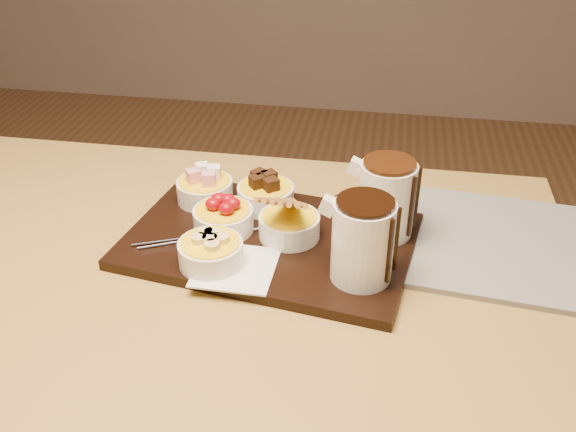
% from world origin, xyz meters
% --- Properties ---
extents(dining_table, '(1.20, 0.80, 0.75)m').
position_xyz_m(dining_table, '(0.00, 0.00, 0.65)').
color(dining_table, '#A3813C').
rests_on(dining_table, ground).
extents(serving_board, '(0.50, 0.37, 0.02)m').
position_xyz_m(serving_board, '(0.11, 0.08, 0.76)').
color(serving_board, black).
rests_on(serving_board, dining_table).
extents(napkin, '(0.12, 0.12, 0.00)m').
position_xyz_m(napkin, '(0.07, -0.02, 0.77)').
color(napkin, white).
rests_on(napkin, serving_board).
extents(bowl_marshmallows, '(0.10, 0.10, 0.04)m').
position_xyz_m(bowl_marshmallows, '(-0.03, 0.18, 0.79)').
color(bowl_marshmallows, white).
rests_on(bowl_marshmallows, serving_board).
extents(bowl_cake, '(0.10, 0.10, 0.04)m').
position_xyz_m(bowl_cake, '(0.08, 0.17, 0.79)').
color(bowl_cake, white).
rests_on(bowl_cake, serving_board).
extents(bowl_strawberries, '(0.10, 0.10, 0.04)m').
position_xyz_m(bowl_strawberries, '(0.03, 0.09, 0.79)').
color(bowl_strawberries, white).
rests_on(bowl_strawberries, serving_board).
extents(bowl_biscotti, '(0.10, 0.10, 0.04)m').
position_xyz_m(bowl_biscotti, '(0.14, 0.09, 0.79)').
color(bowl_biscotti, white).
rests_on(bowl_biscotti, serving_board).
extents(bowl_bananas, '(0.10, 0.10, 0.04)m').
position_xyz_m(bowl_bananas, '(0.03, -0.01, 0.79)').
color(bowl_bananas, white).
rests_on(bowl_bananas, serving_board).
extents(pitcher_dark_chocolate, '(0.10, 0.10, 0.13)m').
position_xyz_m(pitcher_dark_chocolate, '(0.26, -0.00, 0.83)').
color(pitcher_dark_chocolate, silver).
rests_on(pitcher_dark_chocolate, serving_board).
extents(pitcher_milk_chocolate, '(0.10, 0.10, 0.13)m').
position_xyz_m(pitcher_milk_chocolate, '(0.29, 0.12, 0.83)').
color(pitcher_milk_chocolate, silver).
rests_on(pitcher_milk_chocolate, serving_board).
extents(fondue_skewers, '(0.13, 0.25, 0.01)m').
position_xyz_m(fondue_skewers, '(0.01, 0.06, 0.77)').
color(fondue_skewers, silver).
rests_on(fondue_skewers, serving_board).
extents(newspaper, '(0.42, 0.35, 0.01)m').
position_xyz_m(newspaper, '(0.42, 0.14, 0.76)').
color(newspaper, beige).
rests_on(newspaper, dining_table).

